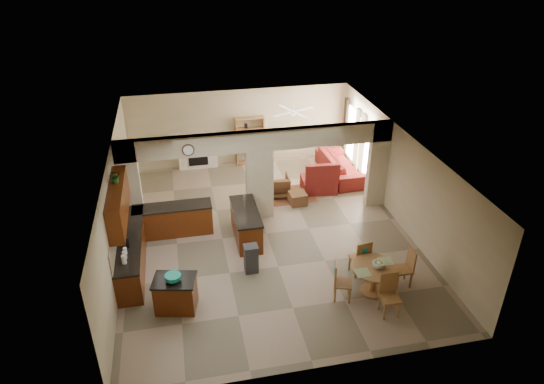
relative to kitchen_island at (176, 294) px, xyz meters
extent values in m
plane|color=gray|center=(2.64, 2.63, -0.42)|extent=(10.00, 10.00, 0.00)
plane|color=white|center=(2.64, 2.63, 2.38)|extent=(10.00, 10.00, 0.00)
plane|color=beige|center=(2.64, 7.63, 0.98)|extent=(8.00, 0.00, 8.00)
plane|color=beige|center=(2.64, -2.37, 0.98)|extent=(8.00, 0.00, 8.00)
plane|color=beige|center=(-1.36, 2.63, 0.98)|extent=(0.00, 10.00, 10.00)
plane|color=beige|center=(6.64, 2.63, 0.98)|extent=(0.00, 10.00, 10.00)
cube|color=beige|center=(-1.06, 3.63, 0.98)|extent=(0.60, 0.25, 2.80)
cube|color=beige|center=(2.64, 3.63, 0.68)|extent=(0.80, 0.25, 2.20)
cube|color=beige|center=(6.34, 3.63, 0.98)|extent=(0.60, 0.25, 2.80)
cube|color=beige|center=(2.64, 3.63, 2.08)|extent=(8.00, 0.25, 0.60)
cube|color=#431907|center=(-1.06, 1.83, 0.01)|extent=(0.60, 3.20, 0.86)
cube|color=black|center=(-1.06, 1.83, 0.47)|extent=(0.62, 3.22, 0.05)
cube|color=tan|center=(-1.34, 1.83, 0.78)|extent=(0.02, 3.20, 0.55)
cube|color=#431907|center=(0.04, 3.20, 0.01)|extent=(2.20, 0.60, 0.86)
cube|color=black|center=(0.04, 3.20, 0.47)|extent=(2.22, 0.62, 0.05)
cube|color=#431907|center=(-1.18, 1.83, 1.50)|extent=(0.35, 2.40, 0.90)
cube|color=#431907|center=(2.04, 2.53, 0.01)|extent=(0.65, 1.80, 0.86)
cube|color=black|center=(2.04, 2.53, 0.47)|extent=(0.70, 1.85, 0.05)
cube|color=silver|center=(2.04, 1.68, 0.00)|extent=(0.58, 0.04, 0.70)
cylinder|color=#4C2A19|center=(0.64, 3.48, 2.03)|extent=(0.34, 0.03, 0.34)
cube|color=brown|center=(3.84, 4.73, -0.41)|extent=(1.60, 1.30, 0.01)
cube|color=white|center=(1.04, 7.47, 0.13)|extent=(1.40, 0.28, 1.10)
cube|color=black|center=(1.04, 7.33, 0.08)|extent=(0.70, 0.04, 0.70)
cube|color=white|center=(1.04, 7.45, 0.73)|extent=(1.60, 0.35, 0.10)
cube|color=#9E6B36|center=(2.99, 7.45, 0.48)|extent=(1.00, 0.32, 1.80)
cube|color=white|center=(6.61, 4.93, 0.78)|extent=(0.02, 0.90, 1.90)
cube|color=white|center=(6.61, 6.63, 0.78)|extent=(0.02, 0.90, 1.90)
cube|color=white|center=(6.61, 5.78, 0.63)|extent=(0.02, 0.70, 2.10)
cube|color=#431F1A|center=(6.57, 4.33, 0.78)|extent=(0.10, 0.28, 2.30)
cube|color=#431F1A|center=(6.57, 5.53, 0.78)|extent=(0.10, 0.28, 2.30)
cube|color=#431F1A|center=(6.57, 6.03, 0.78)|extent=(0.10, 0.28, 2.30)
cube|color=#431F1A|center=(6.57, 7.23, 0.78)|extent=(0.10, 0.28, 2.30)
cylinder|color=white|center=(4.14, 5.63, 2.14)|extent=(1.00, 1.00, 0.10)
cube|color=#431907|center=(0.00, 0.00, -0.03)|extent=(1.02, 0.81, 0.78)
cube|color=black|center=(0.00, 0.00, 0.39)|extent=(1.08, 0.87, 0.05)
cylinder|color=#148B78|center=(-0.01, -0.06, 0.50)|extent=(0.36, 0.36, 0.17)
cube|color=#2D2D2F|center=(1.92, 1.00, -0.06)|extent=(0.35, 0.30, 0.72)
cylinder|color=#9E6B36|center=(4.66, -0.40, 0.32)|extent=(1.11, 1.11, 0.04)
cylinder|color=#9E6B36|center=(4.66, -0.40, -0.04)|extent=(0.16, 0.16, 0.72)
cylinder|color=#9E6B36|center=(4.66, -0.40, -0.39)|extent=(0.57, 0.57, 0.06)
cylinder|color=#88B326|center=(4.73, -0.42, 0.42)|extent=(0.29, 0.29, 0.15)
imported|color=maroon|center=(5.94, 5.80, -0.04)|extent=(2.66, 1.10, 0.77)
cube|color=maroon|center=(4.87, 4.88, -0.20)|extent=(1.19, 1.00, 0.45)
imported|color=maroon|center=(3.45, 4.83, -0.06)|extent=(0.80, 0.82, 0.71)
cube|color=maroon|center=(3.96, 4.14, -0.23)|extent=(0.55, 0.55, 0.38)
imported|color=#144512|center=(-1.18, 2.07, 2.12)|extent=(0.38, 0.35, 0.34)
cube|color=#9E6B36|center=(4.60, 0.39, 0.03)|extent=(0.48, 0.48, 0.05)
cube|color=#9E6B36|center=(4.74, 0.58, -0.20)|extent=(0.04, 0.04, 0.44)
cube|color=#9E6B36|center=(4.41, 0.53, -0.20)|extent=(0.04, 0.04, 0.44)
cube|color=#9E6B36|center=(4.79, 0.24, -0.20)|extent=(0.04, 0.04, 0.44)
cube|color=#9E6B36|center=(4.46, 0.19, -0.20)|extent=(0.04, 0.04, 0.44)
cube|color=#9E6B36|center=(4.63, 0.20, 0.33)|extent=(0.42, 0.10, 0.55)
cube|color=#148B78|center=(4.63, 0.17, 0.40)|extent=(0.14, 0.03, 0.14)
cube|color=#9E6B36|center=(5.47, -0.27, 0.03)|extent=(0.44, 0.44, 0.05)
cube|color=#9E6B36|center=(5.31, -0.09, -0.20)|extent=(0.04, 0.04, 0.44)
cube|color=#9E6B36|center=(5.30, -0.43, -0.20)|extent=(0.04, 0.04, 0.44)
cube|color=#9E6B36|center=(5.65, -0.10, -0.20)|extent=(0.04, 0.04, 0.44)
cube|color=#9E6B36|center=(5.64, -0.44, -0.20)|extent=(0.04, 0.04, 0.44)
cube|color=#9E6B36|center=(5.66, -0.27, 0.33)|extent=(0.06, 0.42, 0.55)
cube|color=#148B78|center=(5.69, -0.27, 0.40)|extent=(0.02, 0.14, 0.14)
cube|color=#9E6B36|center=(4.74, -1.18, 0.03)|extent=(0.43, 0.43, 0.05)
cube|color=#9E6B36|center=(4.57, -1.35, -0.20)|extent=(0.04, 0.04, 0.44)
cube|color=#9E6B36|center=(4.91, -1.35, -0.20)|extent=(0.04, 0.04, 0.44)
cube|color=#9E6B36|center=(4.58, -1.01, -0.20)|extent=(0.04, 0.04, 0.44)
cube|color=#9E6B36|center=(4.92, -1.01, -0.20)|extent=(0.04, 0.04, 0.44)
cube|color=#9E6B36|center=(4.75, -0.99, 0.33)|extent=(0.42, 0.05, 0.55)
cube|color=#148B78|center=(4.75, -0.97, 0.40)|extent=(0.14, 0.01, 0.14)
cube|color=#9E6B36|center=(3.87, -0.46, 0.03)|extent=(0.53, 0.53, 0.05)
cube|color=#9E6B36|center=(3.98, -0.67, -0.20)|extent=(0.04, 0.04, 0.44)
cube|color=#9E6B36|center=(4.08, -0.35, -0.20)|extent=(0.04, 0.04, 0.44)
cube|color=#9E6B36|center=(3.66, -0.57, -0.20)|extent=(0.04, 0.04, 0.44)
cube|color=#9E6B36|center=(3.76, -0.25, -0.20)|extent=(0.04, 0.04, 0.44)
cube|color=#9E6B36|center=(3.69, -0.40, 0.33)|extent=(0.16, 0.41, 0.55)
cube|color=#148B78|center=(3.66, -0.39, 0.40)|extent=(0.05, 0.14, 0.14)
camera|label=1|loc=(0.41, -8.90, 7.39)|focal=32.00mm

